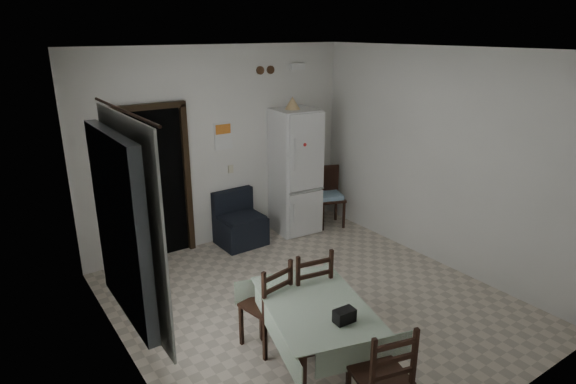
% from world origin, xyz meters
% --- Properties ---
extents(ground, '(4.50, 4.50, 0.00)m').
position_xyz_m(ground, '(0.00, 0.00, 0.00)').
color(ground, '#BDAF9B').
rests_on(ground, ground).
extents(ceiling, '(4.20, 4.50, 0.02)m').
position_xyz_m(ceiling, '(0.00, 0.00, 2.90)').
color(ceiling, white).
rests_on(ceiling, ground).
extents(wall_back, '(4.20, 0.02, 2.90)m').
position_xyz_m(wall_back, '(0.00, 2.25, 1.45)').
color(wall_back, silver).
rests_on(wall_back, ground).
extents(wall_front, '(4.20, 0.02, 2.90)m').
position_xyz_m(wall_front, '(0.00, -2.25, 1.45)').
color(wall_front, silver).
rests_on(wall_front, ground).
extents(wall_left, '(0.02, 4.50, 2.90)m').
position_xyz_m(wall_left, '(-2.10, 0.00, 1.45)').
color(wall_left, silver).
rests_on(wall_left, ground).
extents(wall_right, '(0.02, 4.50, 2.90)m').
position_xyz_m(wall_right, '(2.10, 0.00, 1.45)').
color(wall_right, silver).
rests_on(wall_right, ground).
extents(doorway, '(1.06, 0.52, 2.22)m').
position_xyz_m(doorway, '(-1.05, 2.45, 1.06)').
color(doorway, black).
rests_on(doorway, ground).
extents(window_recess, '(0.10, 1.20, 1.60)m').
position_xyz_m(window_recess, '(-2.15, -0.20, 1.55)').
color(window_recess, silver).
rests_on(window_recess, ground).
extents(curtain, '(0.02, 1.45, 1.85)m').
position_xyz_m(curtain, '(-2.04, -0.20, 1.55)').
color(curtain, beige).
rests_on(curtain, ground).
extents(curtain_rod, '(0.02, 1.60, 0.02)m').
position_xyz_m(curtain_rod, '(-2.03, -0.20, 2.50)').
color(curtain_rod, black).
rests_on(curtain_rod, ground).
extents(calendar, '(0.28, 0.02, 0.40)m').
position_xyz_m(calendar, '(0.05, 2.24, 1.62)').
color(calendar, white).
rests_on(calendar, ground).
extents(calendar_image, '(0.24, 0.01, 0.14)m').
position_xyz_m(calendar_image, '(0.05, 2.23, 1.72)').
color(calendar_image, orange).
rests_on(calendar_image, ground).
extents(light_switch, '(0.08, 0.02, 0.12)m').
position_xyz_m(light_switch, '(0.15, 2.24, 1.10)').
color(light_switch, beige).
rests_on(light_switch, ground).
extents(vent_left, '(0.12, 0.03, 0.12)m').
position_xyz_m(vent_left, '(0.70, 2.23, 2.52)').
color(vent_left, '#513420').
rests_on(vent_left, ground).
extents(vent_right, '(0.12, 0.03, 0.12)m').
position_xyz_m(vent_right, '(0.88, 2.23, 2.52)').
color(vent_right, '#513420').
rests_on(vent_right, ground).
extents(emergency_light, '(0.25, 0.07, 0.09)m').
position_xyz_m(emergency_light, '(1.35, 2.21, 2.55)').
color(emergency_light, white).
rests_on(emergency_light, ground).
extents(fridge, '(0.69, 0.69, 1.96)m').
position_xyz_m(fridge, '(1.10, 1.93, 0.98)').
color(fridge, silver).
rests_on(fridge, ground).
extents(tan_cone, '(0.23, 0.23, 0.19)m').
position_xyz_m(tan_cone, '(1.07, 1.93, 2.05)').
color(tan_cone, tan).
rests_on(tan_cone, fridge).
extents(navy_seat, '(0.67, 0.65, 0.80)m').
position_xyz_m(navy_seat, '(0.12, 1.93, 0.40)').
color(navy_seat, black).
rests_on(navy_seat, ground).
extents(corner_chair, '(0.54, 0.54, 0.97)m').
position_xyz_m(corner_chair, '(1.69, 1.74, 0.49)').
color(corner_chair, black).
rests_on(corner_chair, ground).
extents(dining_table, '(1.21, 1.53, 0.70)m').
position_xyz_m(dining_table, '(-0.68, -0.93, 0.35)').
color(dining_table, '#A2B79C').
rests_on(dining_table, ground).
extents(black_bag, '(0.19, 0.12, 0.12)m').
position_xyz_m(black_bag, '(-0.66, -1.31, 0.76)').
color(black_bag, black).
rests_on(black_bag, dining_table).
extents(dining_chair_far_left, '(0.48, 0.48, 0.97)m').
position_xyz_m(dining_chair_far_left, '(-0.88, -0.38, 0.48)').
color(dining_chair_far_left, black).
rests_on(dining_chair_far_left, ground).
extents(dining_chair_far_right, '(0.50, 0.50, 1.01)m').
position_xyz_m(dining_chair_far_right, '(-0.41, -0.43, 0.50)').
color(dining_chair_far_right, black).
rests_on(dining_chair_far_right, ground).
extents(dining_chair_near_head, '(0.51, 0.51, 0.98)m').
position_xyz_m(dining_chair_near_head, '(-0.68, -1.78, 0.49)').
color(dining_chair_near_head, black).
rests_on(dining_chair_near_head, ground).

